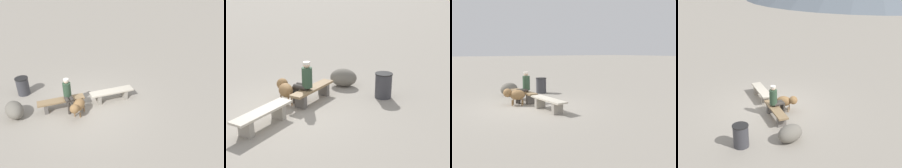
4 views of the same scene
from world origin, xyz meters
TOP-DOWN VIEW (x-y plane):
  - ground at (0.00, 0.00)m, footprint 210.00×210.00m
  - bench_left at (-1.01, -0.27)m, footprint 1.81×0.56m
  - bench_right at (1.02, -0.18)m, footprint 1.79×0.51m
  - seated_person at (0.74, -0.11)m, footprint 0.38×0.61m
  - dog at (0.47, 0.42)m, footprint 0.69×0.86m
  - trash_bin at (2.50, -1.76)m, footprint 0.54×0.54m
  - boulder at (2.70, -0.15)m, footprint 0.89×1.07m

SIDE VIEW (x-z plane):
  - ground at x=0.00m, z-range -0.06..0.00m
  - bench_left at x=-1.01m, z-range 0.08..0.52m
  - boulder at x=2.70m, z-range 0.00..0.61m
  - bench_right at x=1.02m, z-range 0.09..0.53m
  - trash_bin at x=2.50m, z-range 0.00..0.78m
  - dog at x=0.47m, z-range 0.10..0.77m
  - seated_person at x=0.74m, z-range 0.08..1.36m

